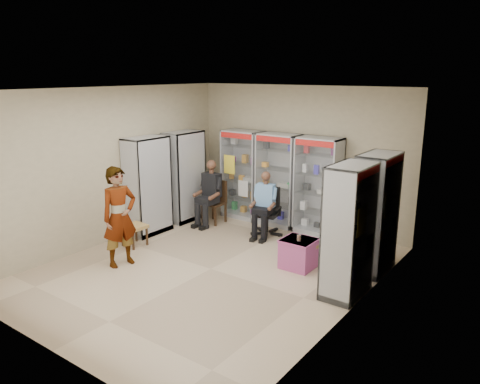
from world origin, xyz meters
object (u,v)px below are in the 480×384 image
Objects in this scene: cabinet_back_right at (318,186)px; woven_stool_a at (303,256)px; standing_man at (120,217)px; woven_stool_b at (135,235)px; cabinet_back_mid at (278,180)px; cabinet_right_near at (349,231)px; cabinet_left_near at (148,186)px; seated_shopkeeper at (266,206)px; office_chair at (267,212)px; cabinet_right_far at (376,213)px; wooden_chair at (214,202)px; cabinet_back_left at (243,174)px; cabinet_left_far at (184,176)px; pink_trunk at (299,253)px.

woven_stool_a is at bearing -70.03° from cabinet_back_right.
woven_stool_b is at bearing 46.26° from standing_man.
cabinet_back_mid reaches higher than woven_stool_a.
cabinet_back_right is 1.00× the size of cabinet_right_near.
cabinet_left_near reaches higher than seated_shopkeeper.
office_chair is 3.05m from standing_man.
seated_shopkeeper is at bearing -12.47° from standing_man.
woven_stool_a is at bearing 120.79° from cabinet_right_far.
seated_shopkeeper reaches higher than woven_stool_a.
cabinet_back_mid is at bearing 180.00° from cabinet_back_right.
cabinet_back_right is 2.33m from wooden_chair.
wooden_chair is (-0.25, -0.73, -0.53)m from cabinet_back_left.
cabinet_left_far is 4.85× the size of woven_stool_b.
seated_shopkeeper is at bearing 142.52° from pink_trunk.
cabinet_right_near is 1.00× the size of cabinet_left_far.
office_chair is at bearing -137.32° from cabinet_back_right.
cabinet_left_near reaches higher than woven_stool_a.
pink_trunk is at bearing -49.88° from office_chair.
woven_stool_b is (-3.13, -1.00, 0.00)m from woven_stool_a.
standing_man is (-3.61, -1.25, -0.13)m from cabinet_right_near.
wooden_chair is 2.93m from pink_trunk.
cabinet_back_left is 4.18m from cabinet_right_near.
cabinet_back_mid and cabinet_back_right have the same top height.
office_chair is at bearing -75.72° from cabinet_back_mid.
cabinet_right_near is 1.00× the size of cabinet_left_near.
wooden_chair is at bearing -108.90° from cabinet_back_left.
woven_stool_a is at bearing -19.75° from wooden_chair.
cabinet_right_far reaches higher than woven_stool_b.
woven_stool_b is (-4.13, -0.50, -0.79)m from cabinet_right_near.
cabinet_back_mid is at bearing -4.98° from standing_man.
woven_stool_a is (3.46, 0.30, -0.80)m from cabinet_left_near.
office_chair is at bearing 49.44° from woven_stool_b.
cabinet_right_far is 2.13× the size of wooden_chair.
wooden_chair is 2.96m from woven_stool_a.
woven_stool_b is (-4.13, -1.60, -0.79)m from cabinet_right_far.
office_chair is at bearing 122.65° from cabinet_left_near.
cabinet_right_near is at bearing -40.84° from cabinet_back_mid.
wooden_chair is at bearing 106.39° from cabinet_left_far.
cabinet_back_left is 0.94m from wooden_chair.
cabinet_left_near is at bearing -0.00° from cabinet_left_far.
cabinet_back_mid is 3.41m from cabinet_right_near.
woven_stool_a is (2.78, -1.00, -0.27)m from wooden_chair.
seated_shopkeeper reaches higher than woven_stool_b.
cabinet_back_left reaches higher than seated_shopkeeper.
cabinet_back_mid and cabinet_right_near have the same top height.
office_chair is 1.74m from pink_trunk.
seated_shopkeeper is 0.72× the size of standing_man.
woven_stool_b reaches higher than woven_stool_a.
cabinet_right_far is at bearing -6.04° from wooden_chair.
woven_stool_a is at bearing 95.00° from cabinet_left_near.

